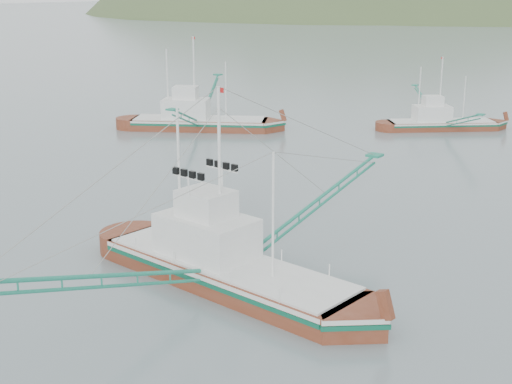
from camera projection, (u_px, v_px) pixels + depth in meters
The scene contains 5 objects.
ground at pixel (196, 270), 40.30m from camera, with size 1200.00×1200.00×0.00m, color slate.
main_boat at pixel (225, 253), 38.00m from camera, with size 16.02×28.22×11.47m.
bg_boat_left at pixel (198, 109), 79.59m from camera, with size 17.39×25.45×11.08m.
bg_boat_far at pixel (442, 113), 79.66m from camera, with size 16.85×18.80×8.74m.
headland_left at pixel (345, 14), 423.21m from camera, with size 448.00×308.00×210.00m, color #40542B.
Camera 1 is at (24.12, -28.90, 15.43)m, focal length 50.00 mm.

